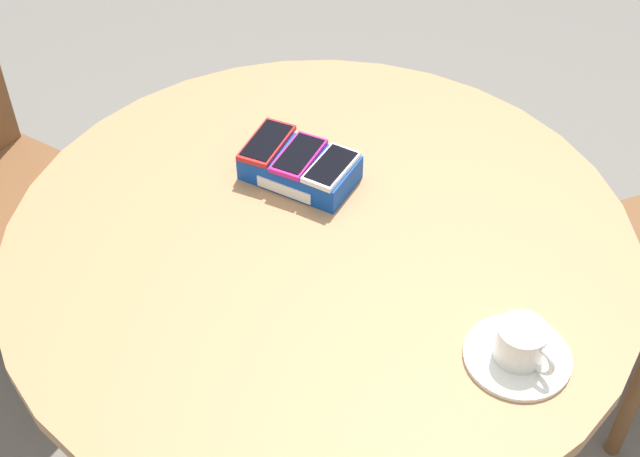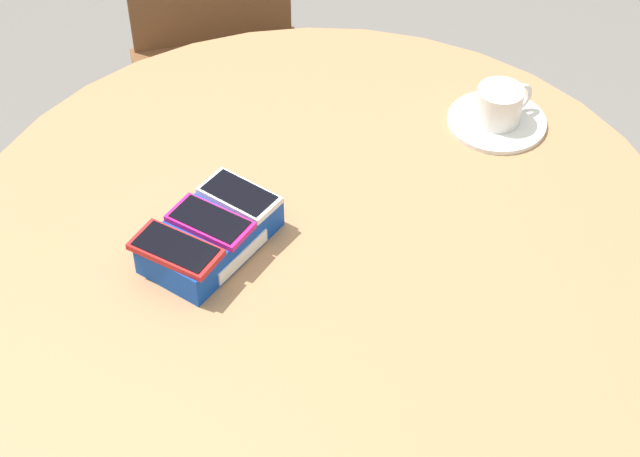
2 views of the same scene
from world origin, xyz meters
name	(u,v)px [view 1 (image 1 of 2)]	position (x,y,z in m)	size (l,w,h in m)	color
round_table	(320,277)	(0.00, 0.00, 0.67)	(1.10, 1.10, 0.78)	#2D2D2D
phone_box	(300,168)	(-0.12, 0.10, 0.80)	(0.22, 0.14, 0.05)	#0F42AD
phone_red	(267,142)	(-0.19, 0.10, 0.83)	(0.09, 0.14, 0.01)	red
phone_magenta	(299,155)	(-0.12, 0.10, 0.83)	(0.08, 0.13, 0.01)	#D11975
phone_white	(331,167)	(-0.06, 0.11, 0.83)	(0.07, 0.12, 0.01)	silver
saucer	(517,357)	(0.40, -0.03, 0.78)	(0.16, 0.16, 0.01)	silver
coffee_cup	(522,343)	(0.40, -0.03, 0.82)	(0.10, 0.08, 0.06)	silver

